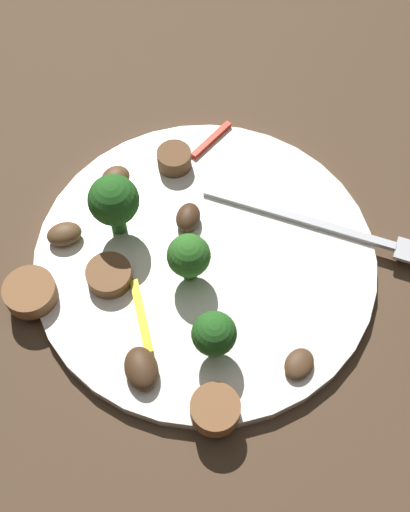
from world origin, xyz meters
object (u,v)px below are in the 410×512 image
object	(u,v)px
mushroom_1	(141,368)
mushroom_2	(299,364)
mushroom_3	(116,177)
sausage_slice_0	(30,292)
plate	(205,259)
pepper_strip_1	(211,140)
broccoli_floret_1	(186,254)
mushroom_4	(64,234)
sausage_slice_1	(109,275)
sausage_slice_3	(215,410)
broccoli_floret_0	(114,201)
broccoli_floret_2	(214,334)
mushroom_0	(188,217)
pepper_strip_0	(141,316)
sausage_slice_2	(174,159)
fork	(340,231)

from	to	relation	value
mushroom_1	mushroom_2	xyz separation A→B (m)	(0.08, 0.06, -0.00)
mushroom_1	mushroom_3	size ratio (longest dim) A/B	1.36
sausage_slice_0	mushroom_3	bearing A→B (deg)	97.85
plate	sausage_slice_0	world-z (taller)	sausage_slice_0
sausage_slice_0	pepper_strip_1	world-z (taller)	sausage_slice_0
broccoli_floret_1	mushroom_4	bearing A→B (deg)	-161.78
broccoli_floret_1	sausage_slice_1	xyz separation A→B (m)	(-0.04, -0.04, -0.02)
sausage_slice_3	mushroom_4	bearing A→B (deg)	165.74
plate	pepper_strip_1	distance (m)	0.10
mushroom_1	pepper_strip_1	world-z (taller)	mushroom_1
sausage_slice_3	mushroom_1	world-z (taller)	sausage_slice_3
broccoli_floret_0	sausage_slice_1	world-z (taller)	broccoli_floret_0
sausage_slice_3	mushroom_3	world-z (taller)	sausage_slice_3
sausage_slice_0	mushroom_4	xyz separation A→B (m)	(-0.01, 0.05, 0.00)
plate	broccoli_floret_2	xyz separation A→B (m)	(0.05, -0.05, 0.03)
plate	sausage_slice_1	world-z (taller)	sausage_slice_1
plate	broccoli_floret_2	bearing A→B (deg)	-49.59
mushroom_0	broccoli_floret_2	bearing A→B (deg)	-43.95
mushroom_3	broccoli_floret_0	bearing A→B (deg)	-47.48
sausage_slice_1	sausage_slice_3	xyz separation A→B (m)	(0.11, -0.03, 0.00)
mushroom_2	mushroom_4	bearing A→B (deg)	-175.15
mushroom_1	sausage_slice_1	bearing A→B (deg)	146.52
sausage_slice_1	sausage_slice_3	bearing A→B (deg)	-16.71
plate	sausage_slice_1	bearing A→B (deg)	-128.19
mushroom_1	mushroom_2	distance (m)	0.10
mushroom_2	mushroom_3	distance (m)	0.19
mushroom_3	sausage_slice_3	bearing A→B (deg)	-31.65
mushroom_4	pepper_strip_1	size ratio (longest dim) A/B	0.57
sausage_slice_1	plate	bearing A→B (deg)	51.81
sausage_slice_3	mushroom_1	size ratio (longest dim) A/B	1.04
pepper_strip_0	mushroom_1	bearing A→B (deg)	-50.86
mushroom_2	plate	bearing A→B (deg)	162.19
pepper_strip_1	mushroom_3	bearing A→B (deg)	-114.97
mushroom_3	mushroom_4	bearing A→B (deg)	-87.86
mushroom_0	mushroom_2	xyz separation A→B (m)	(0.12, -0.05, -0.00)
mushroom_4	pepper_strip_1	xyz separation A→B (m)	(0.03, 0.13, -0.00)
mushroom_4	pepper_strip_1	bearing A→B (deg)	76.40
broccoli_floret_0	mushroom_4	xyz separation A→B (m)	(-0.03, -0.03, -0.03)
sausage_slice_1	mushroom_1	xyz separation A→B (m)	(0.06, -0.04, 0.00)
broccoli_floret_0	broccoli_floret_2	bearing A→B (deg)	-18.42
sausage_slice_2	mushroom_4	world-z (taller)	sausage_slice_2
mushroom_1	broccoli_floret_2	bearing A→B (deg)	54.24
fork	plate	bearing A→B (deg)	-148.68
mushroom_1	broccoli_floret_0	bearing A→B (deg)	137.12
sausage_slice_2	mushroom_0	xyz separation A→B (m)	(0.04, -0.04, -0.00)
mushroom_2	pepper_strip_0	xyz separation A→B (m)	(-0.10, -0.03, -0.00)
plate	mushroom_1	distance (m)	0.10
broccoli_floret_1	sausage_slice_2	world-z (taller)	broccoli_floret_1
plate	mushroom_1	size ratio (longest dim) A/B	8.10
plate	mushroom_4	world-z (taller)	mushroom_4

